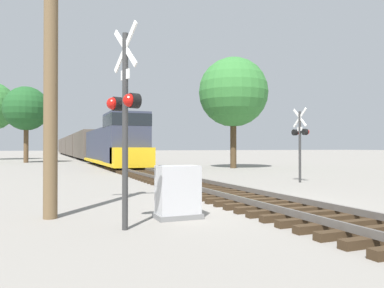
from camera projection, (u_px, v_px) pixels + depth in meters
ground_plane at (249, 203)px, 11.31m from camera, size 400.00×400.00×0.00m
rail_track_bed at (249, 198)px, 11.31m from camera, size 2.60×160.00×0.31m
freight_train at (77, 146)px, 64.59m from camera, size 2.86×85.77×4.22m
crossing_signal_near at (124, 111)px, 7.61m from camera, size 0.56×1.01×4.18m
crossing_signal_far at (300, 137)px, 17.97m from camera, size 0.37×1.01×3.58m
relay_cabinet at (178, 192)px, 8.86m from camera, size 1.07×0.70×1.25m
utility_pole at (51, 51)px, 8.86m from camera, size 1.80×0.32×7.71m
tree_far_right at (233, 92)px, 30.40m from camera, size 5.63×5.63×9.01m
tree_mid_background at (26, 109)px, 41.28m from camera, size 4.85×4.85×8.42m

